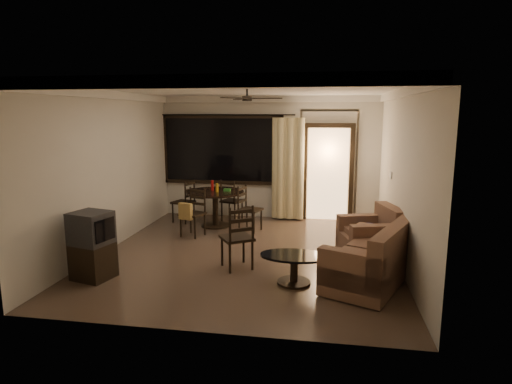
% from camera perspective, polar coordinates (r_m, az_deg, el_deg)
% --- Properties ---
extents(ground, '(5.50, 5.50, 0.00)m').
position_cam_1_polar(ground, '(7.53, -1.12, -8.24)').
color(ground, '#7F6651').
rests_on(ground, ground).
extents(room_shell, '(5.50, 6.70, 5.50)m').
position_cam_1_polar(room_shell, '(8.83, 4.76, 6.63)').
color(room_shell, beige).
rests_on(room_shell, ground).
extents(dining_table, '(1.23, 1.23, 0.99)m').
position_cam_1_polar(dining_table, '(9.23, -5.44, -0.88)').
color(dining_table, black).
rests_on(dining_table, ground).
extents(dining_chair_west, '(0.53, 0.53, 0.95)m').
position_cam_1_polar(dining_chair_west, '(9.76, -9.59, -2.31)').
color(dining_chair_west, black).
rests_on(dining_chair_west, ground).
extents(dining_chair_east, '(0.53, 0.53, 0.95)m').
position_cam_1_polar(dining_chair_east, '(8.89, -0.84, -3.42)').
color(dining_chair_east, black).
rests_on(dining_chair_east, ground).
extents(dining_chair_south, '(0.53, 0.56, 0.95)m').
position_cam_1_polar(dining_chair_south, '(8.60, -8.47, -3.86)').
color(dining_chair_south, black).
rests_on(dining_chair_south, ground).
extents(dining_chair_north, '(0.53, 0.53, 0.95)m').
position_cam_1_polar(dining_chair_north, '(9.76, -3.26, -2.17)').
color(dining_chair_north, black).
rests_on(dining_chair_north, ground).
extents(tv_cabinet, '(0.62, 0.59, 1.00)m').
position_cam_1_polar(tv_cabinet, '(6.75, -20.99, -6.66)').
color(tv_cabinet, black).
rests_on(tv_cabinet, ground).
extents(sofa, '(1.44, 1.83, 0.87)m').
position_cam_1_polar(sofa, '(6.35, 15.32, -8.92)').
color(sofa, '#3E221D').
rests_on(sofa, ground).
extents(armchair, '(1.09, 1.09, 0.89)m').
position_cam_1_polar(armchair, '(7.36, 15.31, -6.04)').
color(armchair, '#3E221D').
rests_on(armchair, ground).
extents(coffee_table, '(0.98, 0.59, 0.43)m').
position_cam_1_polar(coffee_table, '(6.22, 5.11, -9.58)').
color(coffee_table, black).
rests_on(coffee_table, ground).
extents(side_chair, '(0.63, 0.63, 1.03)m').
position_cam_1_polar(side_chair, '(6.78, -2.51, -7.64)').
color(side_chair, black).
rests_on(side_chair, ground).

